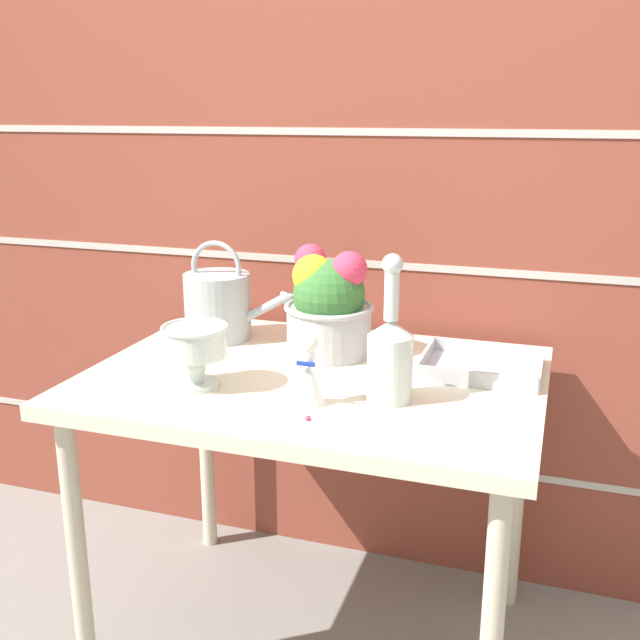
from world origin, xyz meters
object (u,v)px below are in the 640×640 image
at_px(watering_can, 219,304).
at_px(glass_decanter, 390,353).
at_px(crystal_pedestal_bowl, 195,345).
at_px(wire_tray, 481,368).
at_px(flower_planter, 328,305).
at_px(figurine_vase, 309,377).

distance_m(watering_can, glass_decanter, 0.61).
xyz_separation_m(watering_can, crystal_pedestal_bowl, (0.11, -0.35, 0.00)).
xyz_separation_m(crystal_pedestal_bowl, wire_tray, (0.59, 0.30, -0.09)).
height_order(crystal_pedestal_bowl, flower_planter, flower_planter).
relative_size(crystal_pedestal_bowl, wire_tray, 0.54).
xyz_separation_m(flower_planter, glass_decanter, (0.22, -0.26, -0.02)).
height_order(watering_can, flower_planter, flower_planter).
bearing_deg(crystal_pedestal_bowl, watering_can, 107.85).
relative_size(watering_can, flower_planter, 1.18).
height_order(crystal_pedestal_bowl, wire_tray, crystal_pedestal_bowl).
bearing_deg(watering_can, wire_tray, -4.08).
height_order(crystal_pedestal_bowl, figurine_vase, figurine_vase).
bearing_deg(flower_planter, figurine_vase, -78.95).
relative_size(watering_can, figurine_vase, 2.13).
bearing_deg(flower_planter, wire_tray, -2.48).
distance_m(watering_can, crystal_pedestal_bowl, 0.37).
distance_m(flower_planter, glass_decanter, 0.34).
distance_m(glass_decanter, figurine_vase, 0.18).
relative_size(crystal_pedestal_bowl, glass_decanter, 0.47).
bearing_deg(glass_decanter, figurine_vase, -153.69).
bearing_deg(wire_tray, watering_can, 175.92).
distance_m(crystal_pedestal_bowl, wire_tray, 0.67).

